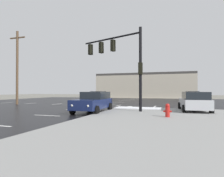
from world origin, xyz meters
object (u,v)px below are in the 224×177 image
(sedan_navy, at_px, (94,101))
(traffic_signal_mast, at_px, (120,56))
(utility_pole_mid, at_px, (17,66))
(sedan_silver, at_px, (194,102))
(sedan_black, at_px, (97,96))
(sedan_blue, at_px, (192,96))
(fire_hydrant, at_px, (168,110))

(sedan_navy, bearing_deg, traffic_signal_mast, 124.60)
(sedan_navy, bearing_deg, utility_pole_mid, -114.49)
(sedan_silver, xyz_separation_m, sedan_black, (-12.89, 11.43, 0.00))
(sedan_blue, xyz_separation_m, utility_pole_mid, (-20.49, -13.87, 3.82))
(sedan_silver, bearing_deg, sedan_black, 42.89)
(utility_pole_mid, bearing_deg, sedan_navy, -22.28)
(fire_hydrant, xyz_separation_m, sedan_blue, (2.49, 20.90, 0.32))
(sedan_black, bearing_deg, sedan_silver, 47.44)
(utility_pole_mid, bearing_deg, traffic_signal_mast, -14.93)
(sedan_black, bearing_deg, traffic_signal_mast, 29.08)
(sedan_navy, distance_m, utility_pole_mid, 13.91)
(traffic_signal_mast, bearing_deg, sedan_navy, 56.70)
(traffic_signal_mast, bearing_deg, utility_pole_mid, 4.98)
(utility_pole_mid, bearing_deg, sedan_blue, 34.10)
(sedan_blue, height_order, sedan_navy, same)
(sedan_black, xyz_separation_m, utility_pole_mid, (-6.85, -8.79, 3.82))
(sedan_black, bearing_deg, sedan_blue, 109.45)
(sedan_silver, bearing_deg, utility_pole_mid, 76.84)
(traffic_signal_mast, xyz_separation_m, sedan_blue, (6.36, 17.64, -3.66))
(sedan_blue, xyz_separation_m, sedan_navy, (-8.11, -18.95, 0.00))
(sedan_silver, relative_size, sedan_black, 1.02)
(fire_hydrant, bearing_deg, sedan_silver, 68.31)
(sedan_navy, bearing_deg, sedan_blue, 154.63)
(sedan_blue, bearing_deg, sedan_navy, 151.17)
(traffic_signal_mast, xyz_separation_m, fire_hydrant, (3.87, -3.26, -3.97))
(fire_hydrant, distance_m, sedan_blue, 21.05)
(sedan_black, bearing_deg, sedan_navy, 20.73)
(sedan_silver, bearing_deg, fire_hydrant, 152.76)
(fire_hydrant, bearing_deg, utility_pole_mid, 158.67)
(traffic_signal_mast, height_order, sedan_black, traffic_signal_mast)
(traffic_signal_mast, height_order, utility_pole_mid, utility_pole_mid)
(traffic_signal_mast, relative_size, sedan_silver, 1.36)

